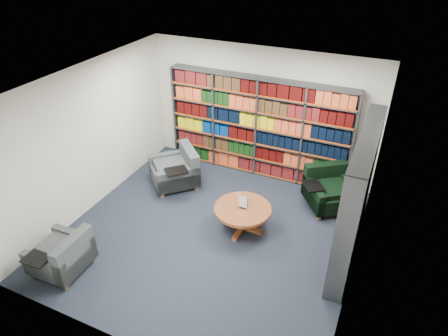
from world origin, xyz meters
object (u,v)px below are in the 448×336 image
at_px(chair_green_right, 328,190).
at_px(coffee_table, 243,212).
at_px(chair_teal_left, 178,170).
at_px(chair_teal_front, 64,256).

height_order(chair_green_right, coffee_table, chair_green_right).
distance_m(chair_teal_left, chair_green_right, 3.15).
xyz_separation_m(chair_teal_left, chair_teal_front, (-0.38, -2.97, -0.04)).
xyz_separation_m(chair_teal_front, coffee_table, (2.21, 2.13, 0.09)).
bearing_deg(chair_teal_left, coffee_table, -24.74).
height_order(chair_teal_left, coffee_table, chair_teal_left).
xyz_separation_m(chair_teal_left, chair_green_right, (3.09, 0.60, -0.01)).
relative_size(chair_teal_left, coffee_table, 1.23).
bearing_deg(chair_green_right, coffee_table, -130.99).
height_order(chair_green_right, chair_teal_front, chair_green_right).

